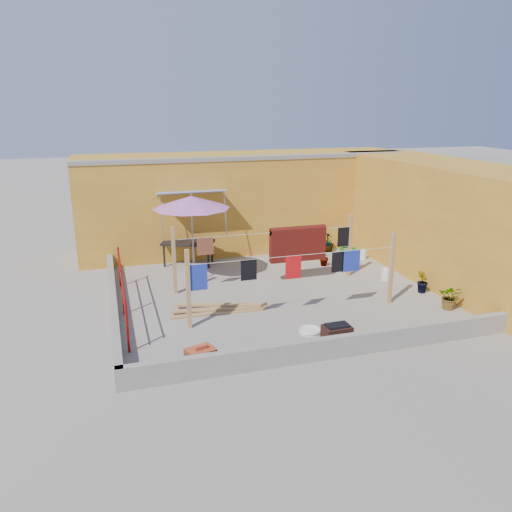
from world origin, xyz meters
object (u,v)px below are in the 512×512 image
outdoor_table (188,244)px  brick_stack (201,358)px  water_jug_a (386,274)px  water_jug_b (363,255)px  white_basin (310,331)px  green_hose (348,249)px  brazier (337,336)px  plant_back_a (305,244)px  patio_umbrella (191,203)px

outdoor_table → brick_stack: (-0.85, -6.40, -0.46)m
water_jug_a → water_jug_b: (0.38, 2.00, -0.03)m
white_basin → green_hose: size_ratio=0.85×
brazier → brick_stack: bearing=180.0°
water_jug_b → green_hose: 1.08m
brazier → plant_back_a: plant_back_a is taller
brick_stack → green_hose: brick_stack is taller
outdoor_table → water_jug_b: 5.57m
brazier → water_jug_b: bearing=56.7°
green_hose → brazier: bearing=-118.7°
green_hose → plant_back_a: 1.60m
brazier → plant_back_a: 6.69m
patio_umbrella → plant_back_a: bearing=22.5°
brick_stack → green_hose: size_ratio=1.06×
green_hose → brick_stack: bearing=-134.5°
brick_stack → brazier: 2.79m
brazier → outdoor_table: bearing=106.9°
patio_umbrella → outdoor_table: size_ratio=1.57×
white_basin → plant_back_a: plant_back_a is taller
white_basin → plant_back_a: 6.03m
water_jug_a → green_hose: 3.10m
patio_umbrella → water_jug_a: 5.76m
water_jug_b → green_hose: size_ratio=0.57×
brick_stack → plant_back_a: 7.96m
water_jug_b → plant_back_a: plant_back_a is taller
outdoor_table → green_hose: size_ratio=3.03×
brick_stack → plant_back_a: (4.72, 6.40, 0.16)m
outdoor_table → water_jug_b: (5.45, -1.07, -0.51)m
patio_umbrella → water_jug_a: bearing=-15.3°
white_basin → water_jug_b: size_ratio=1.49×
patio_umbrella → water_jug_b: patio_umbrella is taller
outdoor_table → water_jug_b: size_ratio=5.31×
patio_umbrella → brazier: (2.07, -4.74, -1.99)m
green_hose → water_jug_b: bearing=-90.0°
patio_umbrella → brazier: patio_umbrella is taller
patio_umbrella → water_jug_b: (5.57, 0.59, -2.09)m
brazier → water_jug_a: brazier is taller
patio_umbrella → white_basin: 4.87m
outdoor_table → brick_stack: 6.47m
plant_back_a → brick_stack: bearing=-126.4°
outdoor_table → plant_back_a: bearing=0.0°
white_basin → water_jug_a: 4.22m
patio_umbrella → white_basin: patio_umbrella is taller
brick_stack → water_jug_a: bearing=29.4°
white_basin → patio_umbrella: bearing=114.6°
white_basin → plant_back_a: bearing=68.7°
water_jug_a → brazier: bearing=-133.2°
white_basin → plant_back_a: (2.19, 5.61, 0.31)m
brick_stack → white_basin: brick_stack is taller
white_basin → brick_stack: bearing=-162.7°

